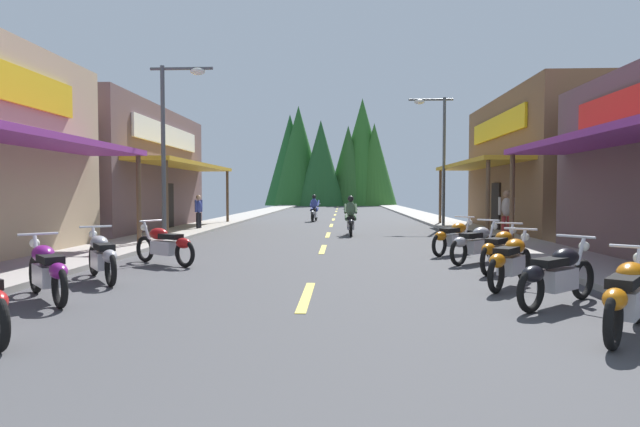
{
  "coord_description": "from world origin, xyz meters",
  "views": [
    {
      "loc": [
        0.6,
        0.25,
        1.71
      ],
      "look_at": [
        -0.35,
        21.29,
        0.82
      ],
      "focal_mm": 28.63,
      "sensor_mm": 36.0,
      "label": 1
    }
  ],
  "objects_px": {
    "motorcycle_parked_right_1": "(557,274)",
    "pedestrian_browsing": "(199,210)",
    "rider_cruising_trailing": "(314,210)",
    "motorcycle_parked_right_0": "(627,295)",
    "motorcycle_parked_left_1": "(47,270)",
    "streetlamp_left": "(173,127)",
    "motorcycle_parked_right_5": "(454,237)",
    "motorcycle_parked_left_2": "(102,256)",
    "motorcycle_parked_right_2": "(511,260)",
    "motorcycle_parked_right_3": "(500,249)",
    "pedestrian_by_shop": "(506,212)",
    "streetlamp_right": "(437,143)",
    "motorcycle_parked_right_4": "(476,243)",
    "motorcycle_parked_left_3": "(165,244)",
    "rider_cruising_lead": "(351,219)"
  },
  "relations": [
    {
      "from": "motorcycle_parked_right_1",
      "to": "motorcycle_parked_right_3",
      "type": "distance_m",
      "value": 3.31
    },
    {
      "from": "streetlamp_right",
      "to": "motorcycle_parked_right_2",
      "type": "relative_size",
      "value": 3.47
    },
    {
      "from": "rider_cruising_trailing",
      "to": "motorcycle_parked_right_0",
      "type": "bearing_deg",
      "value": -162.98
    },
    {
      "from": "motorcycle_parked_right_2",
      "to": "rider_cruising_trailing",
      "type": "height_order",
      "value": "rider_cruising_trailing"
    },
    {
      "from": "motorcycle_parked_right_2",
      "to": "pedestrian_browsing",
      "type": "height_order",
      "value": "pedestrian_browsing"
    },
    {
      "from": "motorcycle_parked_right_0",
      "to": "motorcycle_parked_left_1",
      "type": "bearing_deg",
      "value": 116.82
    },
    {
      "from": "motorcycle_parked_left_3",
      "to": "pedestrian_by_shop",
      "type": "distance_m",
      "value": 11.37
    },
    {
      "from": "motorcycle_parked_right_5",
      "to": "motorcycle_parked_left_2",
      "type": "height_order",
      "value": "same"
    },
    {
      "from": "motorcycle_parked_right_3",
      "to": "motorcycle_parked_left_2",
      "type": "distance_m",
      "value": 8.12
    },
    {
      "from": "streetlamp_left",
      "to": "motorcycle_parked_right_5",
      "type": "xyz_separation_m",
      "value": [
        8.7,
        -2.8,
        -3.38
      ]
    },
    {
      "from": "motorcycle_parked_right_3",
      "to": "motorcycle_parked_left_3",
      "type": "relative_size",
      "value": 0.97
    },
    {
      "from": "motorcycle_parked_right_0",
      "to": "rider_cruising_trailing",
      "type": "height_order",
      "value": "rider_cruising_trailing"
    },
    {
      "from": "pedestrian_browsing",
      "to": "motorcycle_parked_right_0",
      "type": "bearing_deg",
      "value": -44.17
    },
    {
      "from": "motorcycle_parked_right_0",
      "to": "motorcycle_parked_left_3",
      "type": "distance_m",
      "value": 9.39
    },
    {
      "from": "motorcycle_parked_left_1",
      "to": "motorcycle_parked_left_3",
      "type": "height_order",
      "value": "same"
    },
    {
      "from": "motorcycle_parked_right_3",
      "to": "rider_cruising_lead",
      "type": "xyz_separation_m",
      "value": [
        -3.06,
        9.07,
        0.17
      ]
    },
    {
      "from": "motorcycle_parked_right_4",
      "to": "streetlamp_right",
      "type": "bearing_deg",
      "value": 40.55
    },
    {
      "from": "motorcycle_parked_left_1",
      "to": "rider_cruising_lead",
      "type": "height_order",
      "value": "rider_cruising_lead"
    },
    {
      "from": "motorcycle_parked_right_4",
      "to": "motorcycle_parked_right_5",
      "type": "height_order",
      "value": "same"
    },
    {
      "from": "streetlamp_left",
      "to": "rider_cruising_lead",
      "type": "relative_size",
      "value": 2.75
    },
    {
      "from": "streetlamp_right",
      "to": "motorcycle_parked_left_3",
      "type": "distance_m",
      "value": 15.88
    },
    {
      "from": "pedestrian_browsing",
      "to": "motorcycle_parked_left_2",
      "type": "bearing_deg",
      "value": -67.66
    },
    {
      "from": "streetlamp_right",
      "to": "motorcycle_parked_right_4",
      "type": "relative_size",
      "value": 3.82
    },
    {
      "from": "motorcycle_parked_left_1",
      "to": "streetlamp_right",
      "type": "bearing_deg",
      "value": -72.07
    },
    {
      "from": "pedestrian_by_shop",
      "to": "rider_cruising_trailing",
      "type": "bearing_deg",
      "value": -154.51
    },
    {
      "from": "motorcycle_parked_right_0",
      "to": "motorcycle_parked_right_1",
      "type": "xyz_separation_m",
      "value": [
        -0.16,
        1.58,
        0.0
      ]
    },
    {
      "from": "streetlamp_left",
      "to": "motorcycle_parked_right_4",
      "type": "bearing_deg",
      "value": -26.62
    },
    {
      "from": "pedestrian_browsing",
      "to": "motorcycle_parked_right_1",
      "type": "bearing_deg",
      "value": -41.88
    },
    {
      "from": "motorcycle_parked_left_2",
      "to": "motorcycle_parked_left_3",
      "type": "height_order",
      "value": "same"
    },
    {
      "from": "pedestrian_browsing",
      "to": "rider_cruising_trailing",
      "type": "bearing_deg",
      "value": 72.19
    },
    {
      "from": "motorcycle_parked_left_2",
      "to": "motorcycle_parked_left_3",
      "type": "distance_m",
      "value": 2.26
    },
    {
      "from": "motorcycle_parked_left_3",
      "to": "motorcycle_parked_right_4",
      "type": "bearing_deg",
      "value": -141.56
    },
    {
      "from": "streetlamp_left",
      "to": "motorcycle_parked_right_3",
      "type": "height_order",
      "value": "streetlamp_left"
    },
    {
      "from": "motorcycle_parked_left_3",
      "to": "rider_cruising_trailing",
      "type": "height_order",
      "value": "rider_cruising_trailing"
    },
    {
      "from": "motorcycle_parked_right_2",
      "to": "motorcycle_parked_right_3",
      "type": "xyz_separation_m",
      "value": [
        0.36,
        1.8,
        0.0
      ]
    },
    {
      "from": "motorcycle_parked_right_3",
      "to": "motorcycle_parked_right_1",
      "type": "bearing_deg",
      "value": -146.45
    },
    {
      "from": "motorcycle_parked_right_4",
      "to": "rider_cruising_trailing",
      "type": "relative_size",
      "value": 0.76
    },
    {
      "from": "motorcycle_parked_right_5",
      "to": "pedestrian_browsing",
      "type": "distance_m",
      "value": 12.4
    },
    {
      "from": "motorcycle_parked_right_2",
      "to": "pedestrian_by_shop",
      "type": "xyz_separation_m",
      "value": [
        2.55,
        8.35,
        0.55
      ]
    },
    {
      "from": "pedestrian_browsing",
      "to": "motorcycle_parked_right_2",
      "type": "bearing_deg",
      "value": -39.47
    },
    {
      "from": "motorcycle_parked_right_1",
      "to": "pedestrian_browsing",
      "type": "relative_size",
      "value": 1.08
    },
    {
      "from": "motorcycle_parked_right_4",
      "to": "rider_cruising_trailing",
      "type": "bearing_deg",
      "value": 62.43
    },
    {
      "from": "motorcycle_parked_right_5",
      "to": "motorcycle_parked_left_2",
      "type": "relative_size",
      "value": 0.92
    },
    {
      "from": "streetlamp_left",
      "to": "motorcycle_parked_right_4",
      "type": "distance_m",
      "value": 10.47
    },
    {
      "from": "motorcycle_parked_right_5",
      "to": "rider_cruising_lead",
      "type": "xyz_separation_m",
      "value": [
        -2.73,
        6.11,
        0.17
      ]
    },
    {
      "from": "rider_cruising_trailing",
      "to": "motorcycle_parked_right_5",
      "type": "bearing_deg",
      "value": -158.27
    },
    {
      "from": "motorcycle_parked_right_3",
      "to": "pedestrian_by_shop",
      "type": "distance_m",
      "value": 6.93
    },
    {
      "from": "pedestrian_browsing",
      "to": "motorcycle_parked_left_1",
      "type": "bearing_deg",
      "value": -68.71
    },
    {
      "from": "motorcycle_parked_right_4",
      "to": "motorcycle_parked_left_3",
      "type": "bearing_deg",
      "value": 141.37
    },
    {
      "from": "streetlamp_right",
      "to": "motorcycle_parked_left_1",
      "type": "distance_m",
      "value": 19.46
    }
  ]
}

